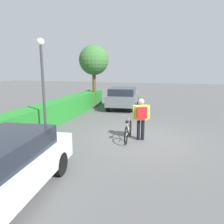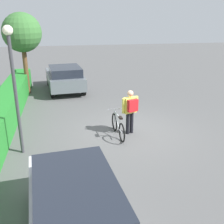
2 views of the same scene
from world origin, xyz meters
The scene contains 7 objects.
ground_plane centered at (0.00, 0.00, 0.00)m, with size 60.00×60.00×0.00m, color #525252.
hedge_row centered at (0.00, 4.56, 0.54)m, with size 15.23×0.90×1.07m, color #237B29.
parked_car_far centered at (6.22, 2.14, 0.76)m, with size 4.07×2.20×1.42m.
bicycle centered at (-0.28, 0.45, 0.37)m, with size 1.66×0.50×0.86m.
person_rider centered at (-0.16, -0.02, 0.97)m, with size 0.46×0.62×1.61m.
street_lamp centered at (-0.94, 3.64, 2.50)m, with size 0.28×0.28×3.82m.
tree_kerbside centered at (6.04, 4.16, 3.18)m, with size 1.99×1.99×4.21m.
Camera 1 is at (-8.40, -1.20, 2.81)m, focal length 35.69 mm.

